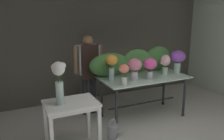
{
  "coord_description": "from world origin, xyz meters",
  "views": [
    {
      "loc": [
        -2.04,
        -1.95,
        2.11
      ],
      "look_at": [
        -0.43,
        1.53,
        1.14
      ],
      "focal_mm": 37.99,
      "sensor_mm": 36.0,
      "label": 1
    }
  ],
  "objects": [
    {
      "name": "vase_rosy_tulips",
      "position": [
        0.12,
        1.71,
        1.1
      ],
      "size": [
        0.26,
        0.26,
        0.41
      ],
      "color": "silver",
      "rests_on": "display_table_glass"
    },
    {
      "name": "foliage_backdrop",
      "position": [
        0.28,
        2.15,
        1.09
      ],
      "size": [
        1.87,
        0.31,
        0.52
      ],
      "color": "#477F3D",
      "rests_on": "display_table_glass"
    },
    {
      "name": "watering_can",
      "position": [
        -0.5,
        1.34,
        0.13
      ],
      "size": [
        0.35,
        0.18,
        0.34
      ],
      "color": "#999EA3",
      "rests_on": "ground"
    },
    {
      "name": "vase_fuchsia_anemones",
      "position": [
        0.42,
        1.66,
        1.1
      ],
      "size": [
        0.27,
        0.26,
        0.4
      ],
      "color": "silver",
      "rests_on": "display_table_glass"
    },
    {
      "name": "vase_violet_hydrangea",
      "position": [
        1.17,
        1.78,
        1.15
      ],
      "size": [
        0.31,
        0.31,
        0.47
      ],
      "color": "silver",
      "rests_on": "display_table_glass"
    },
    {
      "name": "vase_sunset_peonies",
      "position": [
        -0.28,
        1.88,
        1.16
      ],
      "size": [
        0.23,
        0.23,
        0.48
      ],
      "color": "silver",
      "rests_on": "display_table_glass"
    },
    {
      "name": "vase_coral_carnations",
      "position": [
        -0.2,
        1.53,
        1.07
      ],
      "size": [
        0.2,
        0.18,
        0.37
      ],
      "color": "silver",
      "rests_on": "display_table_glass"
    },
    {
      "name": "side_table_white",
      "position": [
        -1.22,
        1.27,
        0.68
      ],
      "size": [
        0.78,
        0.57,
        0.79
      ],
      "color": "white",
      "rests_on": "ground"
    },
    {
      "name": "wall_back",
      "position": [
        0.0,
        3.36,
        1.36
      ],
      "size": [
        5.93,
        0.12,
        2.72
      ],
      "primitive_type": "cube",
      "color": "#5B564C",
      "rests_on": "ground"
    },
    {
      "name": "ground_plane",
      "position": [
        0.0,
        1.68,
        0.0
      ],
      "size": [
        7.71,
        7.71,
        0.0
      ],
      "primitive_type": "plane",
      "color": "beige"
    },
    {
      "name": "vase_white_roses_tall",
      "position": [
        -1.37,
        1.27,
        1.16
      ],
      "size": [
        0.22,
        0.19,
        0.63
      ],
      "color": "silver",
      "rests_on": "side_table_white"
    },
    {
      "name": "florist",
      "position": [
        -0.53,
        2.44,
        1.02
      ],
      "size": [
        0.6,
        0.24,
        1.65
      ],
      "color": "#232328",
      "rests_on": "ground"
    },
    {
      "name": "display_table_glass",
      "position": [
        0.4,
        1.84,
        0.7
      ],
      "size": [
        1.72,
        0.87,
        0.85
      ],
      "color": "silver",
      "rests_on": "ground"
    },
    {
      "name": "vase_blush_ranunculus",
      "position": [
        0.86,
        1.78,
        1.09
      ],
      "size": [
        0.21,
        0.19,
        0.41
      ],
      "color": "silver",
      "rests_on": "display_table_glass"
    }
  ]
}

